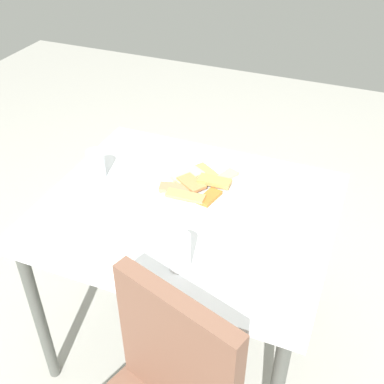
{
  "coord_description": "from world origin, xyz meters",
  "views": [
    {
      "loc": [
        -0.51,
        1.21,
        1.77
      ],
      "look_at": [
        0.0,
        -0.05,
        0.77
      ],
      "focal_mm": 44.65,
      "sensor_mm": 36.0,
      "label": 1
    }
  ],
  "objects_px": {
    "dining_table": "(187,226)",
    "drinking_glass": "(96,164)",
    "soda_can": "(180,252)",
    "pide_platter": "(199,184)",
    "fork": "(305,184)",
    "salad_plate_greens": "(272,241)",
    "paper_napkin": "(304,188)",
    "spoon": "(303,190)"
  },
  "relations": [
    {
      "from": "dining_table",
      "to": "soda_can",
      "type": "xyz_separation_m",
      "value": [
        -0.09,
        0.27,
        0.15
      ]
    },
    {
      "from": "dining_table",
      "to": "pide_platter",
      "type": "xyz_separation_m",
      "value": [
        0.0,
        -0.13,
        0.1
      ]
    },
    {
      "from": "salad_plate_greens",
      "to": "paper_napkin",
      "type": "bearing_deg",
      "value": -95.74
    },
    {
      "from": "drinking_glass",
      "to": "pide_platter",
      "type": "bearing_deg",
      "value": -167.96
    },
    {
      "from": "dining_table",
      "to": "soda_can",
      "type": "distance_m",
      "value": 0.33
    },
    {
      "from": "pide_platter",
      "to": "drinking_glass",
      "type": "bearing_deg",
      "value": 12.04
    },
    {
      "from": "pide_platter",
      "to": "paper_napkin",
      "type": "xyz_separation_m",
      "value": [
        -0.36,
        -0.14,
        -0.01
      ]
    },
    {
      "from": "soda_can",
      "to": "dining_table",
      "type": "bearing_deg",
      "value": -71.48
    },
    {
      "from": "paper_napkin",
      "to": "fork",
      "type": "distance_m",
      "value": 0.02
    },
    {
      "from": "pide_platter",
      "to": "spoon",
      "type": "height_order",
      "value": "pide_platter"
    },
    {
      "from": "paper_napkin",
      "to": "spoon",
      "type": "bearing_deg",
      "value": 90.0
    },
    {
      "from": "soda_can",
      "to": "paper_napkin",
      "type": "distance_m",
      "value": 0.61
    },
    {
      "from": "drinking_glass",
      "to": "paper_napkin",
      "type": "xyz_separation_m",
      "value": [
        -0.75,
        -0.22,
        -0.05
      ]
    },
    {
      "from": "pide_platter",
      "to": "fork",
      "type": "relative_size",
      "value": 1.52
    },
    {
      "from": "soda_can",
      "to": "pide_platter",
      "type": "bearing_deg",
      "value": -76.6
    },
    {
      "from": "dining_table",
      "to": "paper_napkin",
      "type": "bearing_deg",
      "value": -143.25
    },
    {
      "from": "dining_table",
      "to": "salad_plate_greens",
      "type": "height_order",
      "value": "salad_plate_greens"
    },
    {
      "from": "salad_plate_greens",
      "to": "drinking_glass",
      "type": "distance_m",
      "value": 0.72
    },
    {
      "from": "pide_platter",
      "to": "drinking_glass",
      "type": "distance_m",
      "value": 0.39
    },
    {
      "from": "salad_plate_greens",
      "to": "spoon",
      "type": "distance_m",
      "value": 0.33
    },
    {
      "from": "pide_platter",
      "to": "fork",
      "type": "bearing_deg",
      "value": -156.68
    },
    {
      "from": "pide_platter",
      "to": "drinking_glass",
      "type": "height_order",
      "value": "drinking_glass"
    },
    {
      "from": "pide_platter",
      "to": "fork",
      "type": "distance_m",
      "value": 0.39
    },
    {
      "from": "soda_can",
      "to": "paper_napkin",
      "type": "bearing_deg",
      "value": -116.14
    },
    {
      "from": "drinking_glass",
      "to": "spoon",
      "type": "xyz_separation_m",
      "value": [
        -0.75,
        -0.2,
        -0.05
      ]
    },
    {
      "from": "pide_platter",
      "to": "spoon",
      "type": "bearing_deg",
      "value": -161.65
    },
    {
      "from": "soda_can",
      "to": "drinking_glass",
      "type": "xyz_separation_m",
      "value": [
        0.48,
        -0.32,
        -0.01
      ]
    },
    {
      "from": "soda_can",
      "to": "drinking_glass",
      "type": "relative_size",
      "value": 1.09
    },
    {
      "from": "spoon",
      "to": "soda_can",
      "type": "bearing_deg",
      "value": 78.87
    },
    {
      "from": "salad_plate_greens",
      "to": "fork",
      "type": "distance_m",
      "value": 0.36
    },
    {
      "from": "dining_table",
      "to": "drinking_glass",
      "type": "bearing_deg",
      "value": -6.91
    },
    {
      "from": "pide_platter",
      "to": "soda_can",
      "type": "relative_size",
      "value": 2.41
    },
    {
      "from": "salad_plate_greens",
      "to": "soda_can",
      "type": "height_order",
      "value": "soda_can"
    },
    {
      "from": "fork",
      "to": "pide_platter",
      "type": "bearing_deg",
      "value": 40.75
    },
    {
      "from": "drinking_glass",
      "to": "dining_table",
      "type": "bearing_deg",
      "value": 173.09
    },
    {
      "from": "spoon",
      "to": "drinking_glass",
      "type": "bearing_deg",
      "value": 30.93
    },
    {
      "from": "paper_napkin",
      "to": "spoon",
      "type": "xyz_separation_m",
      "value": [
        0.0,
        0.02,
        0.0
      ]
    },
    {
      "from": "dining_table",
      "to": "drinking_glass",
      "type": "height_order",
      "value": "drinking_glass"
    },
    {
      "from": "soda_can",
      "to": "fork",
      "type": "bearing_deg",
      "value": -115.41
    },
    {
      "from": "soda_can",
      "to": "drinking_glass",
      "type": "height_order",
      "value": "soda_can"
    },
    {
      "from": "fork",
      "to": "spoon",
      "type": "relative_size",
      "value": 0.98
    },
    {
      "from": "salad_plate_greens",
      "to": "soda_can",
      "type": "relative_size",
      "value": 1.82
    }
  ]
}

